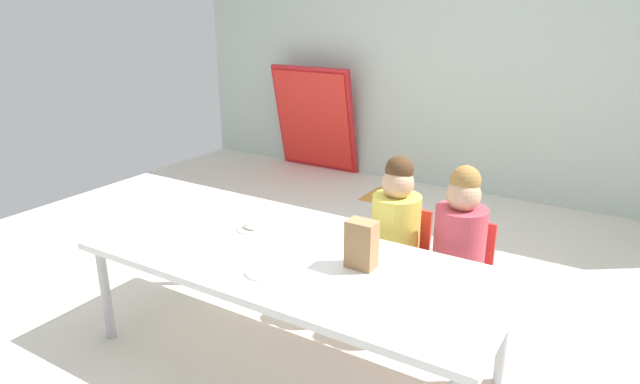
{
  "coord_description": "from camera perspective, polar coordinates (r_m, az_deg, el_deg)",
  "views": [
    {
      "loc": [
        1.46,
        -2.51,
        1.66
      ],
      "look_at": [
        0.15,
        -0.38,
        0.8
      ],
      "focal_mm": 30.61,
      "sensor_mm": 36.0,
      "label": 1
    }
  ],
  "objects": [
    {
      "name": "paper_plate_center_table",
      "position": [
        2.42,
        -5.73,
        -8.27
      ],
      "size": [
        0.18,
        0.18,
        0.01
      ],
      "primitive_type": "cylinder",
      "color": "white",
      "rests_on": "craft_table"
    },
    {
      "name": "paper_plate_near_edge",
      "position": [
        2.88,
        -6.94,
        -3.74
      ],
      "size": [
        0.18,
        0.18,
        0.01
      ],
      "primitive_type": "cylinder",
      "color": "white",
      "rests_on": "craft_table"
    },
    {
      "name": "donut_powdered_on_plate",
      "position": [
        2.87,
        -6.95,
        -3.38
      ],
      "size": [
        0.1,
        0.1,
        0.03
      ],
      "primitive_type": "torus",
      "color": "white",
      "rests_on": "craft_table"
    },
    {
      "name": "folded_activity_table",
      "position": [
        5.68,
        -0.58,
        7.62
      ],
      "size": [
        0.9,
        0.29,
        1.09
      ],
      "color": "red",
      "rests_on": "ground_plane"
    },
    {
      "name": "seated_child_near_camera",
      "position": [
        2.95,
        8.01,
        -3.2
      ],
      "size": [
        0.32,
        0.32,
        0.92
      ],
      "color": "red",
      "rests_on": "ground_plane"
    },
    {
      "name": "back_wall",
      "position": [
        5.13,
        15.53,
        14.6
      ],
      "size": [
        5.85,
        0.1,
        2.65
      ],
      "primitive_type": "cube",
      "color": "#B2C1B7",
      "rests_on": "ground_plane"
    },
    {
      "name": "paper_bag_brown",
      "position": [
        2.42,
        4.36,
        -5.48
      ],
      "size": [
        0.13,
        0.09,
        0.22
      ],
      "primitive_type": "cube",
      "color": "#9E754C",
      "rests_on": "craft_table"
    },
    {
      "name": "ground_plane",
      "position": [
        3.35,
        1.27,
        -10.91
      ],
      "size": [
        5.85,
        4.81,
        0.02
      ],
      "color": "silver"
    },
    {
      "name": "craft_table",
      "position": [
        2.56,
        -3.08,
        -7.68
      ],
      "size": [
        1.99,
        0.82,
        0.55
      ],
      "color": "white",
      "rests_on": "ground_plane"
    },
    {
      "name": "seated_child_middle_seat",
      "position": [
        2.84,
        14.45,
        -4.53
      ],
      "size": [
        0.32,
        0.32,
        0.92
      ],
      "color": "red",
      "rests_on": "ground_plane"
    }
  ]
}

